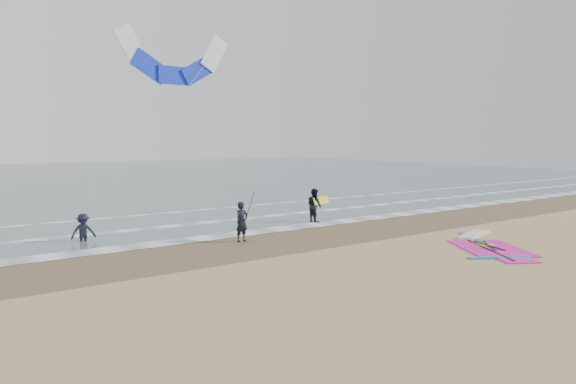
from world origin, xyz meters
TOP-DOWN VIEW (x-y plane):
  - ground at (0.00, 0.00)m, footprint 120.00×120.00m
  - sea_water at (0.00, 48.00)m, footprint 120.00×80.00m
  - wet_sand_band at (0.00, 6.00)m, footprint 120.00×5.00m
  - foam_waterline at (0.00, 10.44)m, footprint 120.00×9.15m
  - windsurf_rig at (4.83, 0.25)m, footprint 5.62×5.32m
  - person_standing at (-3.11, 6.67)m, footprint 0.69×0.52m
  - person_walking at (2.61, 8.99)m, footprint 0.70×0.89m
  - person_wading at (-8.64, 10.50)m, footprint 1.04×0.64m
  - held_pole at (-2.81, 6.67)m, footprint 0.17×0.86m
  - carried_kiteboard at (3.01, 8.89)m, footprint 1.30×0.51m
  - surf_kite at (-3.24, 13.18)m, footprint 8.55×2.84m

SIDE VIEW (x-z plane):
  - ground at x=0.00m, z-range 0.00..0.00m
  - wet_sand_band at x=0.00m, z-range 0.00..0.01m
  - sea_water at x=0.00m, z-range 0.00..0.02m
  - foam_waterline at x=0.00m, z-range 0.02..0.04m
  - windsurf_rig at x=4.83m, z-range -0.03..0.10m
  - person_wading at x=-8.64m, z-range 0.00..1.57m
  - person_standing at x=-3.11m, z-range 0.00..1.71m
  - person_walking at x=2.61m, z-range 0.00..1.78m
  - carried_kiteboard at x=3.01m, z-range 0.93..1.32m
  - held_pole at x=-2.81m, z-range 0.34..2.17m
  - surf_kite at x=-3.24m, z-range 3.77..12.70m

